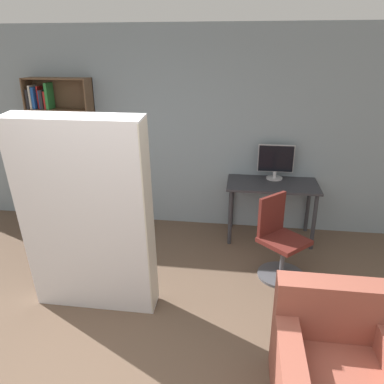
% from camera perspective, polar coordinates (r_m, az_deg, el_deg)
% --- Properties ---
extents(wall_back, '(8.00, 0.06, 2.70)m').
position_cam_1_polar(wall_back, '(5.16, -1.55, 9.35)').
color(wall_back, gray).
rests_on(wall_back, ground).
extents(desk, '(1.16, 0.63, 0.77)m').
position_cam_1_polar(desk, '(4.96, 12.09, 0.08)').
color(desk, '#2D2D33').
rests_on(desk, ground).
extents(monitor, '(0.47, 0.21, 0.46)m').
position_cam_1_polar(monitor, '(5.03, 12.63, 4.65)').
color(monitor, '#B7B7BC').
rests_on(monitor, desk).
extents(office_chair, '(0.62, 0.62, 0.92)m').
position_cam_1_polar(office_chair, '(4.26, 13.20, -7.89)').
color(office_chair, '#4C4C51').
rests_on(office_chair, ground).
extents(bookshelf, '(0.88, 0.28, 2.03)m').
position_cam_1_polar(bookshelf, '(5.67, -19.64, 5.71)').
color(bookshelf, brown).
rests_on(bookshelf, ground).
extents(mattress_near, '(1.18, 0.43, 1.90)m').
position_cam_1_polar(mattress_near, '(3.51, -15.67, -3.97)').
color(mattress_near, silver).
rests_on(mattress_near, ground).
extents(armchair, '(0.85, 0.80, 0.85)m').
position_cam_1_polar(armchair, '(3.03, 21.13, -23.64)').
color(armchair, '#934C3D').
rests_on(armchair, ground).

